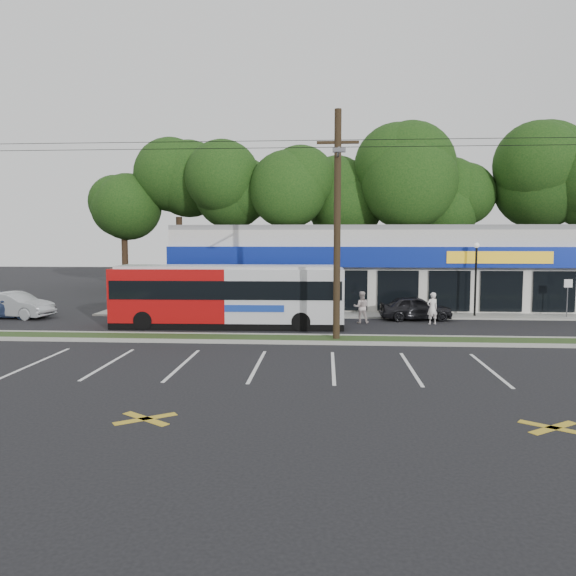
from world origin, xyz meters
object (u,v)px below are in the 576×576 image
(lamp_post, at_px, (476,271))
(car_dark, at_px, (416,308))
(sign_post, at_px, (568,291))
(metrobus, at_px, (228,295))
(car_silver, at_px, (15,305))
(pedestrian_a, at_px, (432,308))
(utility_pole, at_px, (333,217))
(pedestrian_b, at_px, (361,307))
(car_blue, at_px, (2,305))

(lamp_post, relative_size, car_dark, 1.08)
(sign_post, bearing_deg, lamp_post, 177.42)
(metrobus, bearing_deg, car_dark, 15.94)
(car_silver, bearing_deg, pedestrian_a, -80.34)
(sign_post, distance_m, car_dark, 8.62)
(sign_post, bearing_deg, car_silver, -176.85)
(lamp_post, height_order, car_dark, lamp_post)
(car_silver, bearing_deg, utility_pole, -96.84)
(pedestrian_b, bearing_deg, pedestrian_a, 177.09)
(car_dark, bearing_deg, pedestrian_a, -161.38)
(lamp_post, height_order, car_silver, lamp_post)
(car_blue, xyz_separation_m, pedestrian_b, (20.30, -0.69, 0.12))
(sign_post, height_order, pedestrian_a, sign_post)
(metrobus, height_order, pedestrian_b, metrobus)
(metrobus, distance_m, pedestrian_b, 7.11)
(sign_post, relative_size, pedestrian_a, 1.32)
(pedestrian_b, bearing_deg, lamp_post, -159.06)
(sign_post, relative_size, car_dark, 0.57)
(car_dark, bearing_deg, sign_post, -87.75)
(car_silver, distance_m, pedestrian_a, 23.16)
(sign_post, relative_size, metrobus, 0.19)
(metrobus, relative_size, car_blue, 2.33)
(pedestrian_a, distance_m, pedestrian_b, 3.70)
(sign_post, height_order, metrobus, metrobus)
(sign_post, bearing_deg, car_blue, -177.17)
(utility_pole, distance_m, pedestrian_a, 8.69)
(utility_pole, distance_m, car_dark, 9.40)
(car_silver, height_order, car_blue, car_silver)
(car_blue, bearing_deg, lamp_post, -89.41)
(metrobus, height_order, car_silver, metrobus)
(utility_pole, relative_size, sign_post, 22.47)
(metrobus, bearing_deg, sign_post, 11.18)
(pedestrian_a, xyz_separation_m, pedestrian_b, (-3.69, 0.20, 0.00))
(lamp_post, bearing_deg, utility_pole, -136.05)
(car_silver, bearing_deg, car_dark, -76.66)
(car_silver, distance_m, pedestrian_b, 19.47)
(utility_pole, height_order, pedestrian_a, utility_pole)
(car_dark, bearing_deg, car_blue, 86.94)
(lamp_post, xyz_separation_m, car_silver, (-26.04, -1.94, -1.94))
(utility_pole, xyz_separation_m, sign_post, (13.17, 7.65, -3.86))
(pedestrian_a, bearing_deg, pedestrian_b, -23.66)
(utility_pole, bearing_deg, car_blue, 162.02)
(lamp_post, xyz_separation_m, car_dark, (-3.52, -1.23, -2.00))
(car_blue, relative_size, pedestrian_b, 2.97)
(lamp_post, relative_size, car_silver, 0.95)
(car_dark, height_order, car_silver, car_silver)
(metrobus, height_order, car_blue, metrobus)
(sign_post, relative_size, car_silver, 0.50)
(metrobus, relative_size, car_dark, 2.99)
(utility_pole, xyz_separation_m, lamp_post, (8.17, 7.87, -2.74))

